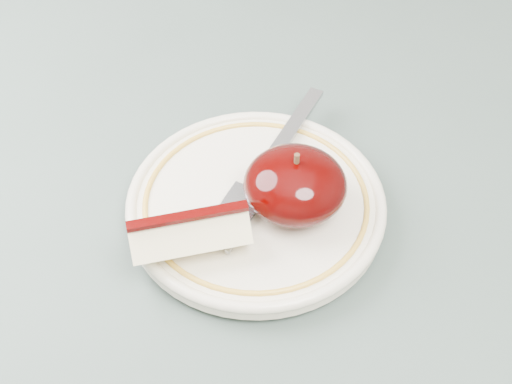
# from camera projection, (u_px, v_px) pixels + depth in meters

# --- Properties ---
(table) EXTENTS (0.90, 0.90, 0.75)m
(table) POSITION_uv_depth(u_px,v_px,m) (133.00, 285.00, 0.62)
(table) COLOR brown
(table) RESTS_ON ground
(plate) EXTENTS (0.20, 0.20, 0.02)m
(plate) POSITION_uv_depth(u_px,v_px,m) (256.00, 204.00, 0.55)
(plate) COLOR beige
(plate) RESTS_ON table
(apple_half) EXTENTS (0.08, 0.07, 0.06)m
(apple_half) POSITION_uv_depth(u_px,v_px,m) (295.00, 185.00, 0.52)
(apple_half) COLOR black
(apple_half) RESTS_ON plate
(apple_wedge) EXTENTS (0.09, 0.06, 0.04)m
(apple_wedge) POSITION_uv_depth(u_px,v_px,m) (190.00, 234.00, 0.50)
(apple_wedge) COLOR #F8ECB7
(apple_wedge) RESTS_ON plate
(fork) EXTENTS (0.08, 0.18, 0.00)m
(fork) POSITION_uv_depth(u_px,v_px,m) (267.00, 166.00, 0.56)
(fork) COLOR gray
(fork) RESTS_ON plate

